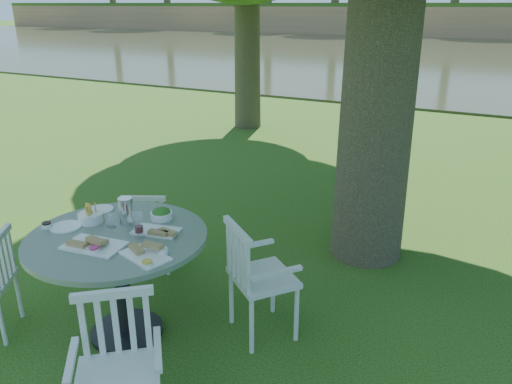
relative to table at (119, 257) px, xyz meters
The scene contains 7 objects.
ground 1.37m from the table, 65.91° to the left, with size 140.00×140.00×0.00m, color #1B3D0C.
table is the anchor object (origin of this frame).
chair_ne 1.00m from the table, 26.97° to the left, with size 0.65×0.65×0.94m.
chair_nw 1.02m from the table, 117.34° to the left, with size 0.54×0.53×0.81m.
chair_se 1.00m from the table, 49.54° to the right, with size 0.63×0.63×0.92m.
tableware 0.24m from the table, 120.80° to the left, with size 1.19×0.84×0.22m.
river 24.10m from the table, 88.84° to the left, with size 100.00×28.00×0.12m, color #2D311D.
Camera 1 is at (1.94, -3.55, 2.45)m, focal length 35.00 mm.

